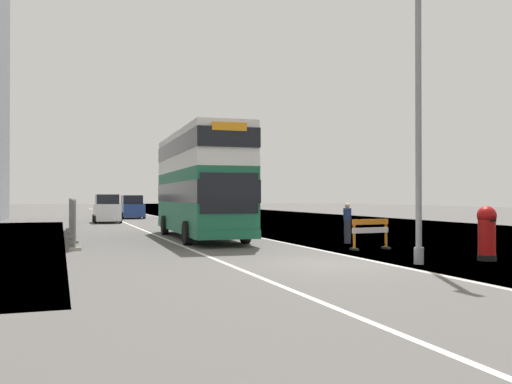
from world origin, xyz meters
TOP-DOWN VIEW (x-y plane):
  - ground at (0.50, 0.16)m, footprint 140.00×280.00m
  - double_decker_bus at (-1.32, 11.27)m, footprint 3.08×11.33m
  - lamppost_foreground at (2.40, -0.88)m, footprint 0.29×0.70m
  - red_pillar_postbox at (4.98, -0.79)m, footprint 0.60×0.60m
  - roadworks_barrier at (3.41, 3.57)m, footprint 1.61×0.56m
  - construction_site_fence at (-7.14, 13.63)m, footprint 0.44×13.80m
  - car_oncoming_near at (-4.28, 29.27)m, footprint 2.00×4.07m
  - car_receding_mid at (-1.44, 37.39)m, footprint 2.09×4.45m
  - pedestrian_at_kerb at (3.97, 6.38)m, footprint 0.34×0.34m

SIDE VIEW (x-z plane):
  - ground at x=0.50m, z-range -0.10..0.00m
  - roadworks_barrier at x=3.41m, z-range 0.15..1.30m
  - pedestrian_at_kerb at x=3.97m, z-range 0.00..1.73m
  - construction_site_fence at x=-7.14m, z-range -0.05..1.86m
  - red_pillar_postbox at x=4.98m, z-range 0.08..1.80m
  - car_receding_mid at x=-1.44m, z-range -0.07..2.04m
  - car_oncoming_near at x=-4.28m, z-range -0.07..2.09m
  - double_decker_bus at x=-1.32m, z-range 0.16..5.20m
  - lamppost_foreground at x=2.40m, z-range -0.24..8.95m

